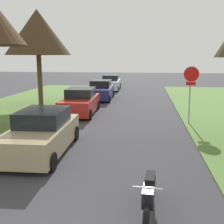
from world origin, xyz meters
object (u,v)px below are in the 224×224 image
at_px(street_tree_left_mid_b, 38,33).
at_px(parked_sedan_white, 111,83).
at_px(parked_motorcycle, 149,194).
at_px(stop_sign_far, 191,82).
at_px(parked_sedan_tan, 42,133).
at_px(parked_sedan_red, 80,102).
at_px(parked_sedan_navy, 101,91).

relative_size(street_tree_left_mid_b, parked_sedan_white, 1.50).
bearing_deg(street_tree_left_mid_b, parked_motorcycle, -60.03).
distance_m(stop_sign_far, parked_sedan_white, 16.04).
bearing_deg(parked_motorcycle, stop_sign_far, 76.49).
bearing_deg(stop_sign_far, parked_sedan_tan, -139.30).
height_order(parked_sedan_red, parked_sedan_white, same).
bearing_deg(parked_sedan_red, parked_sedan_white, 88.96).
relative_size(stop_sign_far, parked_sedan_navy, 0.67).
bearing_deg(parked_sedan_tan, street_tree_left_mid_b, 111.72).
height_order(street_tree_left_mid_b, parked_sedan_white, street_tree_left_mid_b).
height_order(parked_sedan_navy, parked_motorcycle, parked_sedan_navy).
distance_m(parked_sedan_tan, parked_sedan_white, 19.95).
bearing_deg(stop_sign_far, parked_sedan_white, 112.43).
distance_m(stop_sign_far, parked_sedan_navy, 10.16).
xyz_separation_m(stop_sign_far, parked_motorcycle, (-2.14, -8.90, -1.71)).
relative_size(parked_sedan_red, parked_motorcycle, 2.17).
distance_m(stop_sign_far, street_tree_left_mid_b, 11.37).
bearing_deg(parked_sedan_tan, parked_motorcycle, -43.65).
height_order(parked_sedan_red, parked_sedan_navy, same).
distance_m(street_tree_left_mid_b, parked_sedan_white, 11.71).
relative_size(stop_sign_far, parked_sedan_tan, 0.67).
xyz_separation_m(street_tree_left_mid_b, parked_sedan_navy, (3.89, 3.39, -4.43)).
xyz_separation_m(parked_sedan_navy, parked_sedan_white, (-0.04, 6.74, 0.00)).
bearing_deg(parked_sedan_navy, street_tree_left_mid_b, -138.96).
bearing_deg(stop_sign_far, parked_sedan_navy, 127.03).
height_order(stop_sign_far, parked_motorcycle, stop_sign_far).
xyz_separation_m(parked_sedan_tan, parked_sedan_white, (-0.06, 19.95, 0.00)).
distance_m(street_tree_left_mid_b, parked_motorcycle, 16.31).
xyz_separation_m(stop_sign_far, parked_sedan_navy, (-6.05, 8.02, -1.47)).
distance_m(street_tree_left_mid_b, parked_sedan_tan, 11.47).
xyz_separation_m(street_tree_left_mid_b, parked_motorcycle, (7.81, -13.54, -4.67)).
bearing_deg(parked_sedan_red, street_tree_left_mid_b, 143.51).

